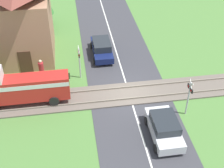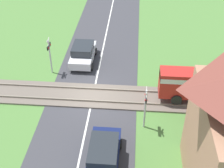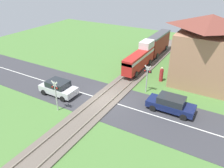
% 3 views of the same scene
% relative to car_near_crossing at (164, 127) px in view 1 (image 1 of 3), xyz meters
% --- Properties ---
extents(ground_plane, '(60.00, 60.00, 0.00)m').
position_rel_car_near_crossing_xyz_m(ground_plane, '(4.78, 1.44, -0.81)').
color(ground_plane, '#4C7A38').
extents(road_surface, '(48.00, 6.40, 0.02)m').
position_rel_car_near_crossing_xyz_m(road_surface, '(4.78, 1.44, -0.80)').
color(road_surface, '#38383D').
rests_on(road_surface, ground_plane).
extents(track_bed, '(2.80, 48.00, 0.24)m').
position_rel_car_near_crossing_xyz_m(track_bed, '(4.78, 1.44, -0.74)').
color(track_bed, '#665B51').
rests_on(track_bed, ground_plane).
extents(car_near_crossing, '(3.98, 1.97, 1.56)m').
position_rel_car_near_crossing_xyz_m(car_near_crossing, '(0.00, 0.00, 0.00)').
color(car_near_crossing, silver).
rests_on(car_near_crossing, ground_plane).
extents(car_far_side, '(4.32, 1.88, 1.50)m').
position_rel_car_near_crossing_xyz_m(car_far_side, '(10.99, 2.88, -0.03)').
color(car_far_side, '#141E4C').
rests_on(car_far_side, ground_plane).
extents(crossing_signal_west_approach, '(0.90, 0.18, 3.05)m').
position_rel_car_near_crossing_xyz_m(crossing_signal_west_approach, '(1.91, -2.26, 1.15)').
color(crossing_signal_west_approach, '#B7B7B7').
rests_on(crossing_signal_west_approach, ground_plane).
extents(crossing_signal_east_approach, '(0.90, 0.18, 3.05)m').
position_rel_car_near_crossing_xyz_m(crossing_signal_east_approach, '(7.66, 5.14, 1.15)').
color(crossing_signal_east_approach, '#B7B7B7').
rests_on(crossing_signal_east_approach, ground_plane).
extents(station_building, '(6.61, 5.25, 7.78)m').
position_rel_car_near_crossing_xyz_m(station_building, '(12.25, 9.75, 2.97)').
color(station_building, '#AD7A5B').
rests_on(station_building, ground_plane).
extents(pedestrian_by_station, '(0.44, 0.44, 1.77)m').
position_rel_car_near_crossing_xyz_m(pedestrian_by_station, '(8.20, 8.39, -0.00)').
color(pedestrian_by_station, '#B2282D').
rests_on(pedestrian_by_station, ground_plane).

